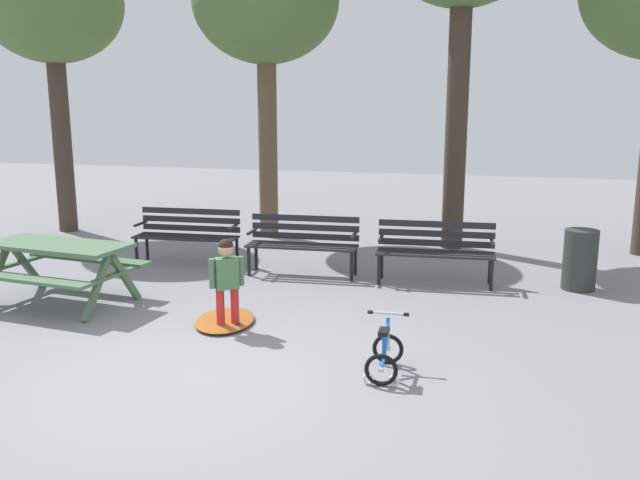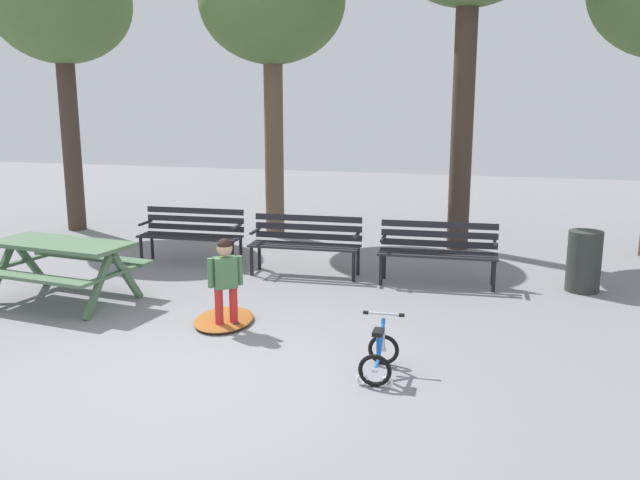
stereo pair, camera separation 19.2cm
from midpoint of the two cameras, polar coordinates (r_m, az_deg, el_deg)
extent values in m
plane|color=gray|center=(6.34, -11.54, -11.36)|extent=(36.00, 36.00, 0.00)
cube|color=#4C6B4C|center=(8.79, -22.31, -0.43)|extent=(1.87, 0.96, 0.05)
cube|color=#4C6B4C|center=(8.47, -24.69, -3.08)|extent=(1.82, 0.44, 0.04)
cube|color=#4C6B4C|center=(9.24, -19.85, -1.52)|extent=(1.82, 0.44, 0.04)
cube|color=#4C6B4C|center=(9.58, -24.52, -2.00)|extent=(0.12, 0.57, 0.76)
cube|color=#4C6B4C|center=(9.40, -25.63, -1.96)|extent=(0.20, 1.10, 0.04)
cube|color=#4C6B4C|center=(8.18, -19.31, -3.82)|extent=(0.12, 0.57, 0.76)
cube|color=#4C6B4C|center=(8.55, -17.15, -3.02)|extent=(0.12, 0.57, 0.76)
cube|color=#4C6B4C|center=(8.35, -18.23, -3.00)|extent=(0.20, 1.10, 0.04)
cube|color=#232328|center=(10.51, -11.64, 0.43)|extent=(1.60, 0.16, 0.03)
cube|color=#232328|center=(10.40, -11.90, 0.30)|extent=(1.60, 0.16, 0.03)
cube|color=#232328|center=(10.29, -12.16, 0.17)|extent=(1.60, 0.16, 0.03)
cube|color=#232328|center=(10.18, -12.43, 0.04)|extent=(1.60, 0.16, 0.03)
cube|color=#232328|center=(10.52, -11.58, 1.01)|extent=(1.60, 0.13, 0.09)
cube|color=#232328|center=(10.50, -11.61, 1.72)|extent=(1.60, 0.13, 0.09)
cube|color=#232328|center=(10.48, -11.64, 2.44)|extent=(1.60, 0.13, 0.09)
cylinder|color=black|center=(9.97, -8.38, -1.35)|extent=(0.05, 0.05, 0.44)
cylinder|color=black|center=(10.30, -7.71, -0.91)|extent=(0.05, 0.05, 0.44)
cube|color=black|center=(10.05, -8.10, 1.10)|extent=(0.06, 0.40, 0.03)
cylinder|color=black|center=(10.57, -16.05, -0.94)|extent=(0.05, 0.05, 0.44)
cylinder|color=black|center=(10.88, -15.19, -0.53)|extent=(0.05, 0.05, 0.44)
cube|color=black|center=(10.65, -15.73, 1.37)|extent=(0.06, 0.40, 0.03)
cube|color=#232328|center=(9.67, -1.91, -0.30)|extent=(1.60, 0.16, 0.03)
cube|color=#232328|center=(9.56, -2.08, -0.45)|extent=(1.60, 0.16, 0.03)
cube|color=#232328|center=(9.44, -2.25, -0.60)|extent=(1.60, 0.16, 0.03)
cube|color=#232328|center=(9.33, -2.43, -0.76)|extent=(1.60, 0.16, 0.03)
cube|color=#232328|center=(9.69, -1.86, 0.32)|extent=(1.60, 0.13, 0.09)
cube|color=#232328|center=(9.66, -1.87, 1.10)|extent=(1.60, 0.13, 0.09)
cube|color=#232328|center=(9.64, -1.87, 1.88)|extent=(1.60, 0.13, 0.09)
cylinder|color=black|center=(9.25, 2.13, -2.27)|extent=(0.05, 0.05, 0.44)
cylinder|color=black|center=(9.59, 2.49, -1.75)|extent=(0.05, 0.05, 0.44)
cube|color=black|center=(9.33, 2.33, 0.38)|extent=(0.06, 0.40, 0.03)
cylinder|color=black|center=(9.60, -6.73, -1.81)|extent=(0.05, 0.05, 0.44)
cylinder|color=black|center=(9.94, -6.09, -1.34)|extent=(0.05, 0.05, 0.44)
cube|color=black|center=(9.68, -6.46, 0.73)|extent=(0.06, 0.40, 0.03)
cube|color=#232328|center=(9.32, 9.35, -0.92)|extent=(1.60, 0.17, 0.03)
cube|color=#232328|center=(9.20, 9.33, -1.08)|extent=(1.60, 0.17, 0.03)
cube|color=#232328|center=(9.08, 9.30, -1.25)|extent=(1.60, 0.17, 0.03)
cube|color=#232328|center=(8.97, 9.27, -1.42)|extent=(1.60, 0.17, 0.03)
cube|color=#232328|center=(9.34, 9.38, -0.27)|extent=(1.60, 0.14, 0.09)
cube|color=#232328|center=(9.31, 9.41, 0.53)|extent=(1.60, 0.14, 0.09)
cube|color=#232328|center=(9.28, 9.44, 1.34)|extent=(1.60, 0.14, 0.09)
cylinder|color=black|center=(9.05, 13.98, -2.94)|extent=(0.05, 0.05, 0.44)
cylinder|color=black|center=(9.40, 13.89, -2.39)|extent=(0.05, 0.05, 0.44)
cube|color=black|center=(9.13, 14.06, -0.22)|extent=(0.06, 0.40, 0.03)
cylinder|color=black|center=(9.09, 4.50, -2.54)|extent=(0.05, 0.05, 0.44)
cylinder|color=black|center=(9.44, 4.76, -2.01)|extent=(0.05, 0.05, 0.44)
cube|color=black|center=(9.18, 4.67, 0.15)|extent=(0.06, 0.40, 0.03)
cylinder|color=red|center=(7.42, -8.09, -5.83)|extent=(0.09, 0.09, 0.47)
cube|color=black|center=(7.48, -8.05, -7.33)|extent=(0.17, 0.18, 0.06)
cylinder|color=red|center=(7.38, -9.33, -5.96)|extent=(0.09, 0.09, 0.47)
cube|color=black|center=(7.45, -9.27, -7.46)|extent=(0.17, 0.18, 0.06)
cube|color=#477047|center=(7.29, -8.81, -2.84)|extent=(0.28, 0.26, 0.35)
sphere|color=tan|center=(7.22, -8.88, -0.75)|extent=(0.17, 0.17, 0.17)
sphere|color=black|center=(7.22, -8.88, -0.55)|extent=(0.16, 0.16, 0.16)
cylinder|color=#477047|center=(7.32, -7.59, -2.66)|extent=(0.07, 0.07, 0.33)
cylinder|color=#477047|center=(7.25, -10.04, -2.88)|extent=(0.07, 0.07, 0.33)
torus|color=black|center=(6.44, 5.02, -9.35)|extent=(0.30, 0.05, 0.30)
cylinder|color=silver|center=(6.44, 5.02, -9.35)|extent=(0.05, 0.04, 0.04)
torus|color=black|center=(5.96, 4.35, -11.12)|extent=(0.30, 0.05, 0.30)
cylinder|color=silver|center=(5.96, 4.35, -11.12)|extent=(0.05, 0.04, 0.04)
torus|color=white|center=(6.01, 3.28, -11.88)|extent=(0.11, 0.03, 0.11)
torus|color=white|center=(5.98, 5.40, -12.03)|extent=(0.11, 0.03, 0.11)
cylinder|color=blue|center=(6.21, 4.83, -8.47)|extent=(0.05, 0.31, 0.32)
cylinder|color=blue|center=(6.07, 4.62, -9.16)|extent=(0.04, 0.08, 0.27)
cylinder|color=blue|center=(6.05, 4.49, -10.67)|extent=(0.04, 0.20, 0.05)
cylinder|color=silver|center=(6.36, 5.02, -8.07)|extent=(0.03, 0.07, 0.32)
cylinder|color=blue|center=(6.16, 4.82, -7.66)|extent=(0.04, 0.32, 0.05)
cube|color=black|center=(6.00, 4.62, -7.89)|extent=(0.10, 0.17, 0.04)
cylinder|color=silver|center=(6.27, 5.03, -6.32)|extent=(0.34, 0.04, 0.02)
cylinder|color=black|center=(6.30, 3.49, -6.23)|extent=(0.05, 0.04, 0.04)
cylinder|color=black|center=(6.26, 6.58, -6.41)|extent=(0.05, 0.04, 0.04)
ellipsoid|color=#9E5623|center=(7.67, -8.92, -6.84)|extent=(0.82, 1.05, 0.07)
cylinder|color=#2D332D|center=(9.45, 20.97, -1.60)|extent=(0.44, 0.44, 0.81)
cylinder|color=#423328|center=(13.70, -21.73, 7.70)|extent=(0.35, 0.35, 3.37)
ellipsoid|color=#517038|center=(13.80, -22.58, 18.45)|extent=(2.60, 2.60, 2.20)
cylinder|color=brown|center=(12.30, -4.97, 8.02)|extent=(0.35, 0.35, 3.33)
ellipsoid|color=#517038|center=(12.40, -5.19, 19.92)|extent=(2.60, 2.60, 2.20)
cylinder|color=#423328|center=(11.39, 11.21, 9.61)|extent=(0.36, 0.36, 4.15)
camera|label=1|loc=(0.10, -90.70, -0.15)|focal=37.09mm
camera|label=2|loc=(0.10, 89.30, 0.15)|focal=37.09mm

